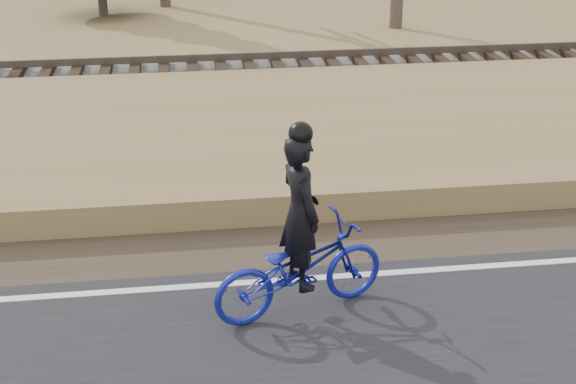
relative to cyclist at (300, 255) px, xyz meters
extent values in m
cube|color=olive|center=(5.04, 4.67, -0.55)|extent=(120.00, 5.00, 0.44)
cube|color=slate|center=(5.04, 8.47, -0.55)|extent=(120.00, 3.00, 0.45)
cube|color=black|center=(5.04, 8.47, -0.25)|extent=(120.00, 2.40, 0.14)
cube|color=brown|center=(5.04, 7.75, -0.11)|extent=(120.00, 0.07, 0.15)
cube|color=brown|center=(5.04, 9.19, -0.11)|extent=(120.00, 0.07, 0.15)
imported|color=#151C94|center=(0.00, 0.00, -0.17)|extent=(2.17, 1.29, 1.08)
imported|color=black|center=(0.00, 0.00, 0.52)|extent=(0.59, 0.74, 1.76)
sphere|color=black|center=(0.00, 0.00, 1.42)|extent=(0.26, 0.26, 0.26)
camera|label=1|loc=(-1.18, -7.71, 4.23)|focal=50.00mm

